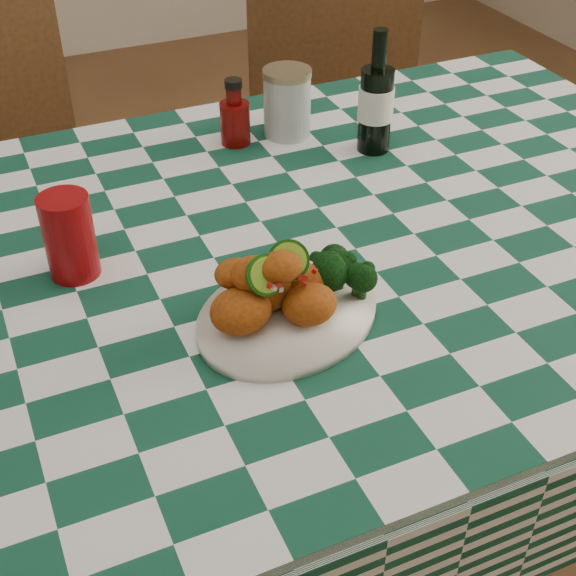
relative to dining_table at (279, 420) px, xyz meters
name	(u,v)px	position (x,y,z in m)	size (l,w,h in m)	color
ground	(280,549)	(0.00, 0.00, -0.39)	(5.00, 5.00, 0.00)	brown
dining_table	(279,420)	(0.00, 0.00, 0.00)	(1.66, 1.06, 0.79)	#124531
plate	(288,315)	(-0.06, -0.18, 0.40)	(0.27, 0.21, 0.02)	white
fried_chicken_pile	(278,283)	(-0.07, -0.18, 0.46)	(0.15, 0.11, 0.10)	#AD4910
broccoli_side	(339,272)	(0.02, -0.17, 0.44)	(0.08, 0.08, 0.06)	black
red_tumbler	(69,236)	(-0.30, 0.05, 0.46)	(0.07, 0.07, 0.13)	maroon
ketchup_bottle	(235,112)	(0.06, 0.34, 0.45)	(0.06, 0.06, 0.12)	#640705
mason_jar	(287,103)	(0.16, 0.33, 0.46)	(0.09, 0.09, 0.13)	#B2BCBA
beer_bottle	(377,92)	(0.28, 0.21, 0.50)	(0.06, 0.06, 0.22)	black
wooden_chair_left	(20,231)	(-0.34, 0.69, 0.09)	(0.44, 0.46, 0.97)	#472814
wooden_chair_right	(341,156)	(0.48, 0.70, 0.10)	(0.45, 0.47, 0.99)	#472814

